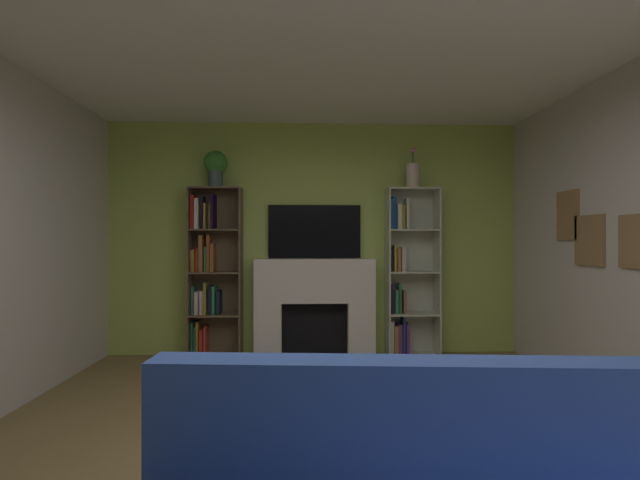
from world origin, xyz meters
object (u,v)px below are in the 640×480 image
bookshelf_right (405,275)px  potted_plant (215,166)px  fireplace (315,304)px  bookshelf_left (210,272)px  vase_with_flowers (412,175)px  tv (314,232)px

bookshelf_right → potted_plant: 2.52m
fireplace → potted_plant: potted_plant is taller
fireplace → bookshelf_right: size_ratio=0.76×
bookshelf_left → potted_plant: (0.07, -0.05, 1.21)m
bookshelf_left → vase_with_flowers: bearing=-1.2°
tv → bookshelf_left: bearing=-176.6°
vase_with_flowers → bookshelf_right: bearing=149.9°
potted_plant → fireplace: bearing=1.4°
fireplace → bookshelf_left: bookshelf_left is taller
fireplace → bookshelf_left: size_ratio=0.76×
vase_with_flowers → tv: bearing=174.0°
bookshelf_left → vase_with_flowers: 2.58m
tv → bookshelf_left: (-1.20, -0.07, -0.47)m
fireplace → bookshelf_left: 1.25m
bookshelf_right → tv: bearing=175.9°
tv → bookshelf_right: bearing=-4.1°
bookshelf_right → bookshelf_left: bearing=179.9°
fireplace → potted_plant: bearing=-178.6°
potted_plant → vase_with_flowers: (2.26, 0.00, -0.09)m
fireplace → bookshelf_right: bearing=0.9°
tv → bookshelf_right: 1.17m
potted_plant → vase_with_flowers: size_ratio=0.88×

